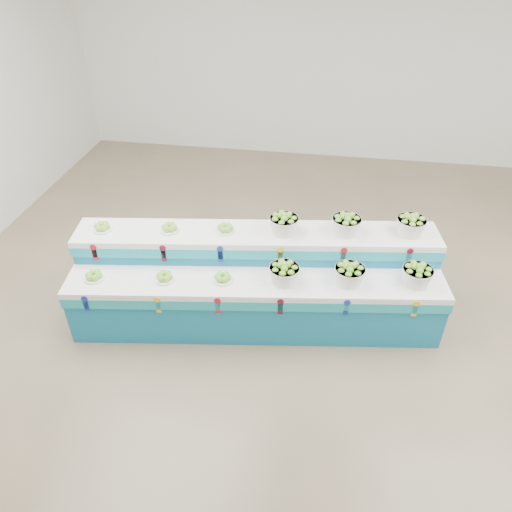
% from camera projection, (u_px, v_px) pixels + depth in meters
% --- Properties ---
extents(ground, '(10.00, 10.00, 0.00)m').
position_uv_depth(ground, '(330.00, 335.00, 5.53)').
color(ground, brown).
rests_on(ground, ground).
extents(back_wall, '(10.00, 0.00, 10.00)m').
position_uv_depth(back_wall, '(351.00, 49.00, 8.34)').
color(back_wall, silver).
rests_on(back_wall, ground).
extents(display_stand, '(4.25, 1.63, 1.02)m').
position_uv_depth(display_stand, '(256.00, 281.00, 5.51)').
color(display_stand, '#15759F').
rests_on(display_stand, ground).
extents(plate_lower_left, '(0.25, 0.25, 0.10)m').
position_uv_depth(plate_lower_left, '(94.00, 275.00, 5.18)').
color(plate_lower_left, white).
rests_on(plate_lower_left, display_stand).
extents(plate_lower_mid, '(0.25, 0.25, 0.10)m').
position_uv_depth(plate_lower_mid, '(164.00, 276.00, 5.17)').
color(plate_lower_mid, white).
rests_on(plate_lower_mid, display_stand).
extents(plate_lower_right, '(0.25, 0.25, 0.10)m').
position_uv_depth(plate_lower_right, '(223.00, 277.00, 5.16)').
color(plate_lower_right, white).
rests_on(plate_lower_right, display_stand).
extents(basket_lower_left, '(0.37, 0.37, 0.24)m').
position_uv_depth(basket_lower_left, '(284.00, 273.00, 5.11)').
color(basket_lower_left, silver).
rests_on(basket_lower_left, display_stand).
extents(basket_lower_mid, '(0.37, 0.37, 0.24)m').
position_uv_depth(basket_lower_mid, '(349.00, 274.00, 5.09)').
color(basket_lower_mid, silver).
rests_on(basket_lower_mid, display_stand).
extents(basket_lower_right, '(0.37, 0.37, 0.24)m').
position_uv_depth(basket_lower_right, '(417.00, 275.00, 5.08)').
color(basket_lower_right, silver).
rests_on(basket_lower_right, display_stand).
extents(plate_upper_left, '(0.25, 0.25, 0.10)m').
position_uv_depth(plate_upper_left, '(102.00, 227.00, 5.42)').
color(plate_upper_left, white).
rests_on(plate_upper_left, display_stand).
extents(plate_upper_mid, '(0.25, 0.25, 0.10)m').
position_uv_depth(plate_upper_mid, '(169.00, 227.00, 5.41)').
color(plate_upper_mid, white).
rests_on(plate_upper_mid, display_stand).
extents(plate_upper_right, '(0.25, 0.25, 0.10)m').
position_uv_depth(plate_upper_right, '(225.00, 228.00, 5.40)').
color(plate_upper_right, white).
rests_on(plate_upper_right, display_stand).
extents(basket_upper_left, '(0.37, 0.37, 0.24)m').
position_uv_depth(basket_upper_left, '(284.00, 223.00, 5.35)').
color(basket_upper_left, silver).
rests_on(basket_upper_left, display_stand).
extents(basket_upper_mid, '(0.37, 0.37, 0.24)m').
position_uv_depth(basket_upper_mid, '(346.00, 224.00, 5.33)').
color(basket_upper_mid, silver).
rests_on(basket_upper_mid, display_stand).
extents(basket_upper_right, '(0.37, 0.37, 0.24)m').
position_uv_depth(basket_upper_right, '(411.00, 225.00, 5.32)').
color(basket_upper_right, silver).
rests_on(basket_upper_right, display_stand).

